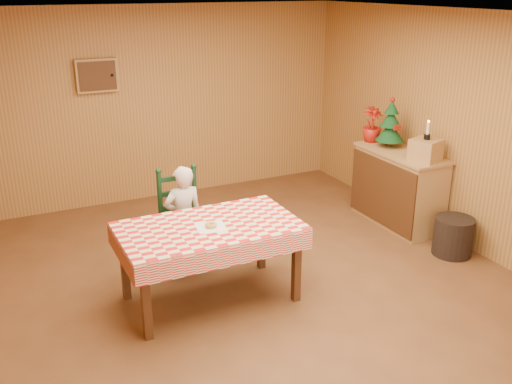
# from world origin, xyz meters

# --- Properties ---
(ground) EXTENTS (6.00, 6.00, 0.00)m
(ground) POSITION_xyz_m (0.00, 0.00, 0.00)
(ground) COLOR brown
(ground) RESTS_ON ground
(cabin_walls) EXTENTS (5.10, 6.05, 2.65)m
(cabin_walls) POSITION_xyz_m (-0.00, 0.53, 1.83)
(cabin_walls) COLOR #AC793E
(cabin_walls) RESTS_ON ground
(dining_table) EXTENTS (1.66, 0.96, 0.77)m
(dining_table) POSITION_xyz_m (-0.56, 0.04, 0.69)
(dining_table) COLOR #4B2A14
(dining_table) RESTS_ON ground
(ladder_chair) EXTENTS (0.44, 0.40, 1.08)m
(ladder_chair) POSITION_xyz_m (-0.56, 0.83, 0.50)
(ladder_chair) COLOR black
(ladder_chair) RESTS_ON ground
(seated_child) EXTENTS (0.41, 0.27, 1.12)m
(seated_child) POSITION_xyz_m (-0.56, 0.77, 0.56)
(seated_child) COLOR silver
(seated_child) RESTS_ON ground
(napkin) EXTENTS (0.30, 0.30, 0.00)m
(napkin) POSITION_xyz_m (-0.56, -0.01, 0.77)
(napkin) COLOR white
(napkin) RESTS_ON dining_table
(donut) EXTENTS (0.14, 0.14, 0.04)m
(donut) POSITION_xyz_m (-0.56, -0.01, 0.79)
(donut) COLOR gold
(donut) RESTS_ON napkin
(shelf_unit) EXTENTS (0.54, 1.24, 0.93)m
(shelf_unit) POSITION_xyz_m (2.21, 0.74, 0.47)
(shelf_unit) COLOR tan
(shelf_unit) RESTS_ON ground
(crate) EXTENTS (0.38, 0.38, 0.25)m
(crate) POSITION_xyz_m (2.22, 0.34, 1.06)
(crate) COLOR tan
(crate) RESTS_ON shelf_unit
(christmas_tree) EXTENTS (0.34, 0.34, 0.62)m
(christmas_tree) POSITION_xyz_m (2.22, 0.99, 1.21)
(christmas_tree) COLOR #4B2A14
(christmas_tree) RESTS_ON shelf_unit
(flower_arrangement) EXTENTS (0.26, 0.26, 0.45)m
(flower_arrangement) POSITION_xyz_m (2.17, 1.29, 1.15)
(flower_arrangement) COLOR #9E180E
(flower_arrangement) RESTS_ON shelf_unit
(candle_set) EXTENTS (0.07, 0.07, 0.22)m
(candle_set) POSITION_xyz_m (2.22, 0.34, 1.24)
(candle_set) COLOR black
(candle_set) RESTS_ON crate
(storage_bin) EXTENTS (0.47, 0.47, 0.43)m
(storage_bin) POSITION_xyz_m (2.21, -0.24, 0.21)
(storage_bin) COLOR black
(storage_bin) RESTS_ON ground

